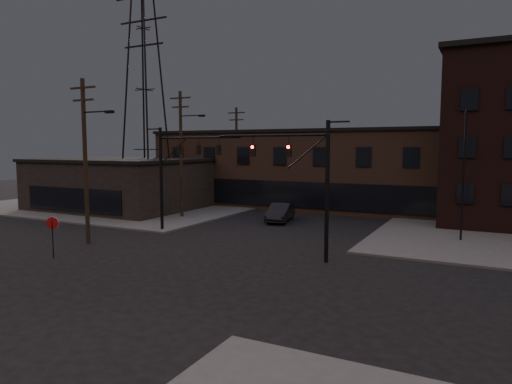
{
  "coord_description": "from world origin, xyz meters",
  "views": [
    {
      "loc": [
        14.51,
        -19.92,
        6.54
      ],
      "look_at": [
        0.62,
        7.25,
        3.5
      ],
      "focal_mm": 32.0,
      "sensor_mm": 36.0,
      "label": 1
    }
  ],
  "objects_px": {
    "stop_sign": "(52,228)",
    "car_crossing": "(280,212)",
    "traffic_signal_near": "(308,175)",
    "traffic_signal_far": "(174,167)"
  },
  "relations": [
    {
      "from": "stop_sign",
      "to": "car_crossing",
      "type": "height_order",
      "value": "stop_sign"
    },
    {
      "from": "traffic_signal_near",
      "to": "traffic_signal_far",
      "type": "height_order",
      "value": "same"
    },
    {
      "from": "traffic_signal_near",
      "to": "car_crossing",
      "type": "relative_size",
      "value": 1.65
    },
    {
      "from": "traffic_signal_near",
      "to": "car_crossing",
      "type": "bearing_deg",
      "value": 120.54
    },
    {
      "from": "traffic_signal_near",
      "to": "stop_sign",
      "type": "xyz_separation_m",
      "value": [
        -13.36,
        -6.49,
        -3.09
      ]
    },
    {
      "from": "traffic_signal_far",
      "to": "stop_sign",
      "type": "height_order",
      "value": "traffic_signal_far"
    },
    {
      "from": "traffic_signal_near",
      "to": "stop_sign",
      "type": "distance_m",
      "value": 15.17
    },
    {
      "from": "traffic_signal_far",
      "to": "car_crossing",
      "type": "relative_size",
      "value": 1.65
    },
    {
      "from": "traffic_signal_near",
      "to": "car_crossing",
      "type": "distance_m",
      "value": 14.31
    },
    {
      "from": "traffic_signal_far",
      "to": "traffic_signal_near",
      "type": "bearing_deg",
      "value": -16.17
    }
  ]
}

